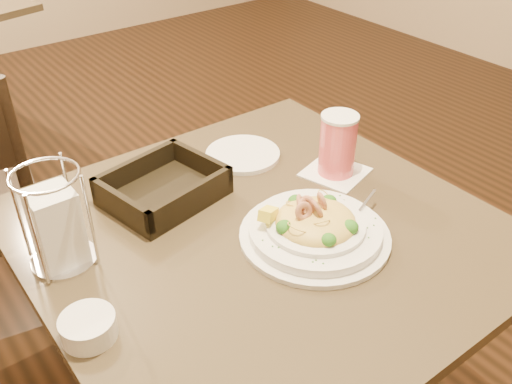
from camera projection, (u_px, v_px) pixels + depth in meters
main_table at (261, 310)px, 1.31m from camera, size 0.90×0.90×0.75m
pasta_bowl at (315, 227)px, 1.13m from camera, size 0.33×0.30×0.10m
drink_glass at (338, 145)px, 1.31m from camera, size 0.17×0.17×0.15m
bread_basket at (164, 189)px, 1.25m from camera, size 0.27×0.24×0.07m
napkin_caddy at (56, 225)px, 1.04m from camera, size 0.12×0.12×0.20m
side_plate at (243, 154)px, 1.41m from camera, size 0.23×0.23×0.01m
butter_ramekin at (88, 327)px, 0.92m from camera, size 0.12×0.12×0.04m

